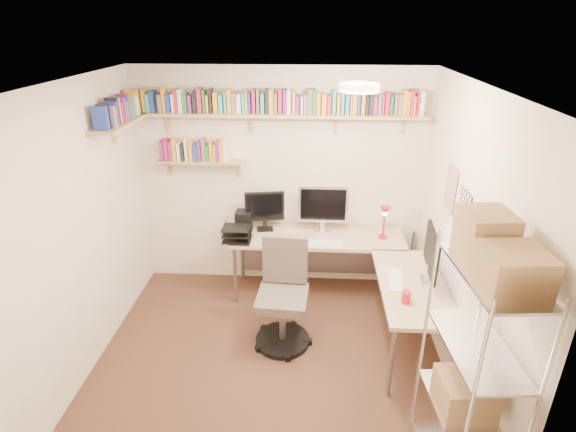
% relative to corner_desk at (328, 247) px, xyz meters
% --- Properties ---
extents(ground, '(3.20, 3.20, 0.00)m').
position_rel_corner_desk_xyz_m(ground, '(-0.55, -0.94, -0.73)').
color(ground, '#45291D').
rests_on(ground, ground).
extents(room_shell, '(3.24, 3.04, 2.52)m').
position_rel_corner_desk_xyz_m(room_shell, '(-0.54, -0.94, 0.82)').
color(room_shell, beige).
rests_on(room_shell, ground).
extents(wall_shelves, '(3.12, 1.09, 0.80)m').
position_rel_corner_desk_xyz_m(wall_shelves, '(-0.96, 0.36, 1.30)').
color(wall_shelves, tan).
rests_on(wall_shelves, ground).
extents(corner_desk, '(2.17, 1.87, 1.27)m').
position_rel_corner_desk_xyz_m(corner_desk, '(0.00, 0.00, 0.00)').
color(corner_desk, '#DDB68F').
rests_on(corner_desk, ground).
extents(office_chair, '(0.56, 0.57, 1.06)m').
position_rel_corner_desk_xyz_m(office_chair, '(-0.44, -0.60, -0.28)').
color(office_chair, black).
rests_on(office_chair, ground).
extents(wire_rack, '(0.44, 0.79, 1.96)m').
position_rel_corner_desk_xyz_m(wire_rack, '(0.81, -2.03, 0.57)').
color(wire_rack, silver).
rests_on(wire_rack, ground).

